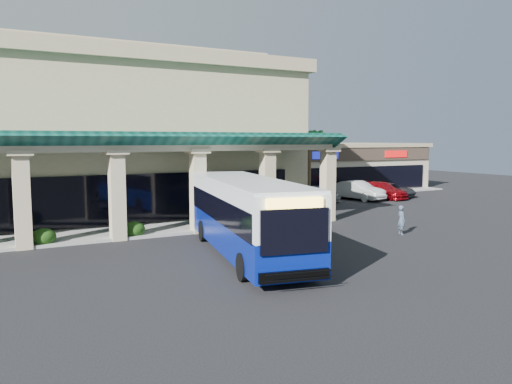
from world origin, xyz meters
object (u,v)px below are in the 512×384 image
car_red (382,190)px  transit_bus (246,217)px  pedestrian (401,220)px  car_silver (321,193)px  car_gray (391,190)px  car_white (358,190)px

car_red → transit_bus: bearing=-154.9°
car_red → pedestrian: bearing=-137.6°
pedestrian → car_red: 17.53m
car_red → car_silver: bearing=162.6°
transit_bus → pedestrian: size_ratio=7.62×
car_red → car_gray: bearing=9.7°
pedestrian → car_gray: pedestrian is taller
pedestrian → car_white: car_white is taller
car_white → car_gray: size_ratio=1.10×
car_silver → transit_bus: bearing=-130.6°
transit_bus → car_silver: bearing=56.2°
car_silver → car_white: car_white is taller
car_white → car_red: car_white is taller
car_silver → car_white: (3.41, -0.69, 0.14)m
pedestrian → transit_bus: bearing=107.1°
transit_bus → car_silver: size_ratio=3.05×
transit_bus → pedestrian: (9.84, 0.33, -0.92)m
car_silver → car_red: (5.97, -0.91, 0.05)m
car_silver → car_red: car_red is taller
pedestrian → car_red: pedestrian is taller
car_silver → car_gray: size_ratio=0.89×
pedestrian → car_gray: (12.70, 14.21, -0.18)m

